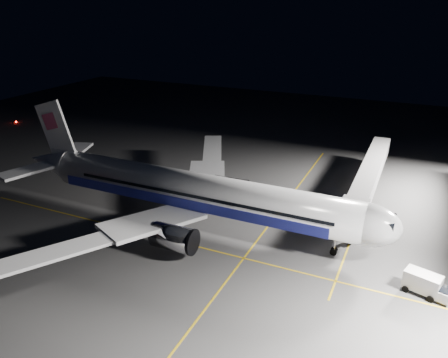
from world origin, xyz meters
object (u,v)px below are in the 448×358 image
baggage_tug (200,194)px  safety_cone_b (228,207)px  safety_cone_c (263,193)px  airliner (191,191)px  jet_bridge (368,177)px  safety_cone_a (250,198)px  service_truck (427,284)px

baggage_tug → safety_cone_b: bearing=-15.2°
safety_cone_b → safety_cone_c: 8.24m
safety_cone_b → airliner: bearing=-116.3°
airliner → safety_cone_c: size_ratio=100.39×
jet_bridge → safety_cone_c: jet_bridge is taller
safety_cone_a → safety_cone_c: 3.22m
safety_cone_a → safety_cone_c: bearing=63.5°
service_truck → safety_cone_a: size_ratio=8.66×
baggage_tug → safety_cone_b: size_ratio=3.48×
safety_cone_a → safety_cone_b: size_ratio=0.98×
airliner → baggage_tug: (-2.64, 7.99, -4.41)m
service_truck → jet_bridge: bearing=130.1°
jet_bridge → service_truck: size_ratio=6.25×
safety_cone_c → airliner: bearing=-115.1°
jet_bridge → safety_cone_c: size_ratio=56.17×
jet_bridge → safety_cone_a: jet_bridge is taller
baggage_tug → safety_cone_b: baggage_tug is taller
airliner → jet_bridge: (23.08, 18.06, -0.58)m
safety_cone_c → safety_cone_a: bearing=-116.5°
service_truck → safety_cone_b: (-29.72, 10.71, -1.08)m
airliner → safety_cone_b: 8.69m
baggage_tug → service_truck: bearing=-19.6°
airliner → jet_bridge: 29.31m
service_truck → baggage_tug: size_ratio=2.44×
service_truck → airliner: bearing=-171.1°
safety_cone_c → safety_cone_b: bearing=-114.0°
safety_cone_a → airliner: bearing=-114.7°
safety_cone_a → safety_cone_b: bearing=-112.4°
baggage_tug → safety_cone_c: baggage_tug is taller
jet_bridge → safety_cone_c: 17.54m
airliner → jet_bridge: size_ratio=1.79×
baggage_tug → safety_cone_a: (7.76, 3.12, -0.43)m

